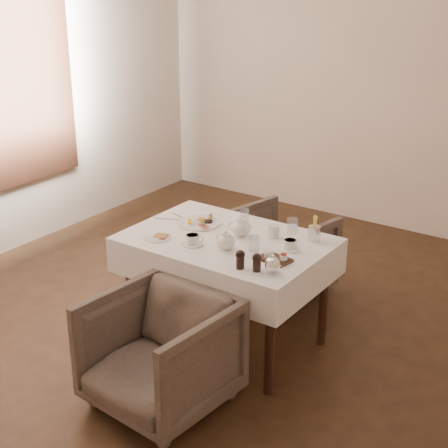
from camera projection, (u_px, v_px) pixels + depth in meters
The scene contains 20 objects.
table at pixel (227, 255), 4.43m from camera, with size 1.28×0.88×0.75m.
armchair_near at pixel (160, 354), 3.89m from camera, with size 0.72×0.74×0.67m, color #453A33.
armchair_far at pixel (276, 254), 5.20m from camera, with size 0.70×0.72×0.66m, color #453A33.
breakfast_plate at pixel (200, 222), 4.62m from camera, with size 0.29×0.29×0.04m.
side_plate at pixel (158, 237), 4.38m from camera, with size 0.16×0.16×0.02m.
teapot_centre at pixel (241, 226), 4.40m from camera, with size 0.17×0.13×0.13m, color white, non-canonical shape.
teapot_front at pixel (226, 240), 4.20m from camera, with size 0.15×0.12×0.12m, color white, non-canonical shape.
creamer at pixel (274, 231), 4.39m from camera, with size 0.07×0.07×0.08m, color white.
teacup_near at pixel (192, 240), 4.28m from camera, with size 0.13×0.13×0.07m.
teacup_far at pixel (290, 245), 4.21m from camera, with size 0.13×0.13×0.06m.
glass_left at pixel (244, 215), 4.64m from camera, with size 0.06×0.06×0.09m, color silver.
glass_mid at pixel (254, 243), 4.19m from camera, with size 0.07×0.07×0.09m, color silver.
glass_right at pixel (292, 226), 4.45m from camera, with size 0.07×0.07×0.10m, color silver.
condiment_board at pixel (275, 258), 4.06m from camera, with size 0.21×0.15×0.05m.
pepper_mill_left at pixel (240, 259), 3.95m from camera, with size 0.06×0.06×0.12m, color black, non-canonical shape.
pepper_mill_right at pixel (257, 262), 3.91m from camera, with size 0.05×0.05×0.11m, color black, non-canonical shape.
silver_pot at pixel (272, 263), 3.89m from camera, with size 0.11×0.09×0.12m, color white, non-canonical shape.
fries_cup at pixel (315, 229), 4.33m from camera, with size 0.08×0.08×0.17m.
cutlery_fork at pixel (180, 217), 4.74m from camera, with size 0.01×0.18×0.00m, color silver.
cutlery_knife at pixel (167, 219), 4.69m from camera, with size 0.01×0.18×0.00m, color silver.
Camera 1 is at (2.50, -3.44, 2.46)m, focal length 55.00 mm.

